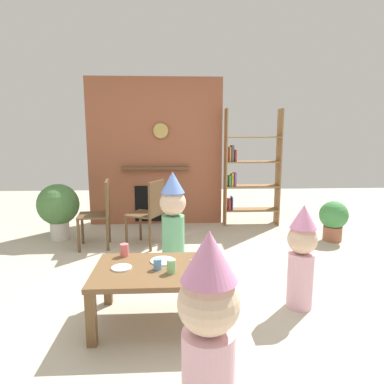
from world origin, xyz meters
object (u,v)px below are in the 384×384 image
Objects in this scene: coffee_table at (154,277)px; paper_cup_center at (124,250)px; paper_plate_rear at (122,268)px; child_by_the_chairs at (173,216)px; dining_chair_left at (101,210)px; potted_plant_short at (58,207)px; bookshelf at (248,172)px; child_in_pink at (302,254)px; dining_chair_middle at (151,209)px; child_with_cone_hat at (208,334)px; paper_plate_front at (163,261)px; potted_plant_tall at (333,218)px; birthday_cake_slice at (205,273)px; paper_cup_near_right at (171,266)px; paper_cup_near_left at (158,264)px.

paper_cup_center reaches higher than coffee_table.
paper_plate_rear is 0.15× the size of child_by_the_chairs.
potted_plant_short is at bearing -34.36° from dining_chair_left.
bookshelf is 2.06× the size of child_in_pink.
child_with_cone_hat is at bearing 124.43° from dining_chair_middle.
paper_plate_rear is at bearing -11.69° from child_by_the_chairs.
dining_chair_middle is at bearing 94.71° from coffee_table.
paper_plate_front is at bearing -24.01° from paper_cup_center.
paper_plate_rear is 1.97m from dining_chair_left.
potted_plant_tall is 0.71× the size of potted_plant_short.
dining_chair_middle is at bearing -57.75° from child_in_pink.
potted_plant_short is at bearing 127.40° from birthday_cake_slice.
child_with_cone_hat is 1.89× the size of potted_plant_tall.
bookshelf is at bearing -161.83° from dining_chair_left.
dining_chair_middle is 1.57× the size of potted_plant_tall.
coffee_table is 9.01× the size of paper_cup_near_right.
child_by_the_chairs reaches higher than potted_plant_tall.
bookshelf is 17.40× the size of paper_cup_center.
paper_plate_front reaches higher than coffee_table.
child_by_the_chairs is (0.15, 1.22, 0.19)m from coffee_table.
paper_cup_center is 0.83m from birthday_cake_slice.
paper_cup_near_left is 1.13m from child_with_cone_hat.
child_by_the_chairs is (0.41, 1.21, 0.12)m from paper_plate_rear.
paper_cup_near_right is 0.10× the size of child_with_cone_hat.
paper_cup_center is at bearing 142.78° from birthday_cake_slice.
child_by_the_chairs is (0.01, 1.32, 0.07)m from paper_cup_near_right.
dining_chair_middle is (-1.41, 1.71, 0.02)m from child_in_pink.
paper_cup_center is 0.10× the size of child_by_the_chairs.
bookshelf is 1.51m from potted_plant_tall.
potted_plant_short is (-1.63, 1.02, -0.09)m from child_by_the_chairs.
birthday_cake_slice reaches higher than paper_plate_rear.
child_with_cone_hat is at bearing -104.58° from bookshelf.
bookshelf reaches higher than paper_cup_near_right.
child_with_cone_hat reaches higher than coffee_table.
coffee_table is at bearing -114.48° from paper_plate_front.
paper_cup_near_right is at bearing -43.15° from paper_cup_center.
bookshelf reaches higher than paper_cup_center.
paper_cup_near_right is 2.84m from potted_plant_short.
paper_plate_rear is at bearing 161.13° from birthday_cake_slice.
birthday_cake_slice is at bearing -28.12° from paper_cup_near_left.
paper_plate_front is 0.36× the size of potted_plant_tall.
paper_cup_near_left is at bearing -45.73° from paper_cup_center.
dining_chair_middle is (0.12, 1.58, 0.00)m from paper_cup_center.
paper_cup_near_left is 0.17m from paper_plate_front.
potted_plant_short is at bearing -115.05° from child_by_the_chairs.
paper_plate_rear is at bearing 11.35° from child_with_cone_hat.
child_with_cone_hat is at bearing 103.67° from dining_chair_left.
child_by_the_chairs is 1.21× the size of dining_chair_left.
paper_plate_rear is (0.02, -0.28, -0.05)m from paper_cup_center.
coffee_table is 0.17m from paper_plate_front.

